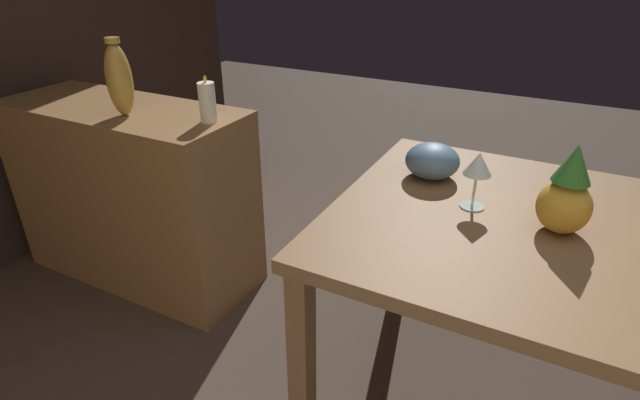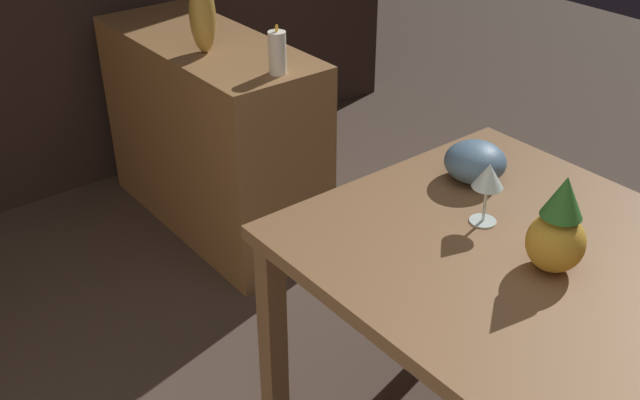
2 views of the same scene
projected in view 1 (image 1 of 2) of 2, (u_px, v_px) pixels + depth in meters
dining_table at (575, 261)px, 1.34m from camera, size 1.32×0.95×0.74m
sideboard_cabinet at (134, 195)px, 2.25m from camera, size 1.10×0.44×0.82m
wine_glass_left at (478, 166)px, 1.39m from camera, size 0.08×0.08×0.17m
pineapple_centerpiece at (566, 196)px, 1.28m from camera, size 0.14×0.14×0.24m
fruit_bowl at (432, 161)px, 1.61m from camera, size 0.17×0.17×0.11m
pillar_candle_tall at (207, 102)px, 1.85m from camera, size 0.06×0.06×0.18m
vase_brass at (119, 79)px, 1.89m from camera, size 0.10×0.10×0.29m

